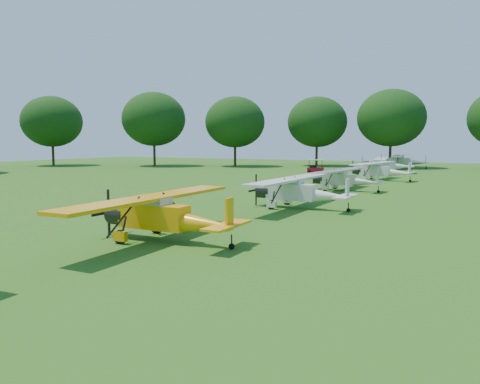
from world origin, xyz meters
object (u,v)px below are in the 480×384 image
(aircraft_2, at_px, (163,213))
(aircraft_3, at_px, (298,189))
(aircraft_7, at_px, (402,160))
(golf_cart, at_px, (315,169))
(aircraft_6, at_px, (386,164))
(aircraft_5, at_px, (379,169))
(aircraft_4, at_px, (343,178))

(aircraft_2, height_order, aircraft_3, aircraft_2)
(aircraft_3, bearing_deg, aircraft_2, -96.02)
(aircraft_7, xyz_separation_m, golf_cart, (-8.43, -18.10, -0.69))
(aircraft_3, bearing_deg, aircraft_7, 92.76)
(aircraft_2, relative_size, aircraft_3, 1.01)
(aircraft_6, bearing_deg, aircraft_2, -98.62)
(aircraft_2, distance_m, aircraft_3, 12.24)
(aircraft_3, distance_m, aircraft_5, 24.73)
(aircraft_4, xyz_separation_m, aircraft_7, (-0.95, 38.09, 0.18))
(aircraft_2, relative_size, aircraft_6, 0.97)
(aircraft_2, bearing_deg, aircraft_4, 86.39)
(aircraft_3, bearing_deg, golf_cart, 108.16)
(aircraft_2, bearing_deg, golf_cart, 99.59)
(aircraft_2, xyz_separation_m, aircraft_3, (1.54, 12.15, -0.01))
(aircraft_2, height_order, golf_cart, aircraft_2)
(aircraft_4, height_order, golf_cart, aircraft_4)
(aircraft_4, height_order, aircraft_5, aircraft_5)
(aircraft_5, xyz_separation_m, aircraft_6, (-1.77, 13.08, 0.02))
(aircraft_5, bearing_deg, aircraft_2, -85.08)
(aircraft_6, height_order, golf_cart, aircraft_6)
(aircraft_2, relative_size, aircraft_4, 1.07)
(aircraft_2, xyz_separation_m, aircraft_5, (1.68, 36.88, 0.01))
(aircraft_4, xyz_separation_m, golf_cart, (-9.38, 19.98, -0.52))
(aircraft_3, relative_size, aircraft_7, 0.92)
(aircraft_2, distance_m, aircraft_7, 62.39)
(aircraft_2, relative_size, aircraft_5, 0.98)
(aircraft_3, bearing_deg, aircraft_5, 90.87)
(aircraft_4, xyz_separation_m, aircraft_5, (0.56, 12.57, 0.10))
(aircraft_6, bearing_deg, aircraft_4, -96.03)
(aircraft_2, bearing_deg, aircraft_5, 86.41)
(aircraft_3, height_order, aircraft_5, aircraft_5)
(aircraft_2, height_order, aircraft_6, aircraft_6)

